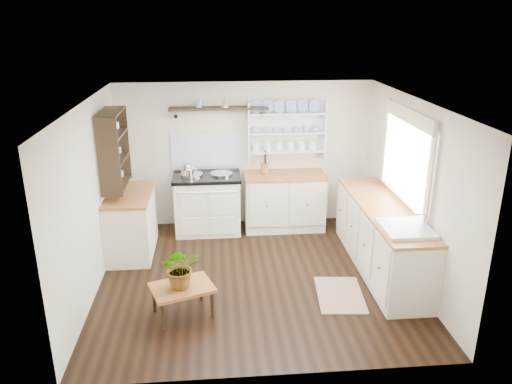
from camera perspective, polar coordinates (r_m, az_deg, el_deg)
The scene contains 19 objects.
floor at distance 6.65m, azimuth -0.08°, elevation -9.70°, with size 4.00×3.80×0.01m, color black.
wall_back at distance 7.98m, azimuth -1.27°, elevation 4.30°, with size 4.00×0.02×2.30m, color beige.
wall_right at distance 6.64m, azimuth 17.38°, elevation 0.19°, with size 0.02×3.80×2.30m, color beige.
wall_left at distance 6.33m, azimuth -18.43°, elevation -0.88°, with size 0.02×3.80×2.30m, color beige.
ceiling at distance 5.88m, azimuth -0.09°, elevation 10.25°, with size 4.00×3.80×0.01m, color white.
window at distance 6.63m, azimuth 16.86°, elevation 3.98°, with size 0.08×1.55×1.22m.
aga_cooker at distance 7.86m, azimuth -5.55°, elevation -1.23°, with size 1.04×0.72×0.96m.
back_cabinets at distance 7.97m, azimuth 3.22°, elevation -0.96°, with size 1.27×0.63×0.90m.
right_cabinets at distance 6.87m, azimuth 14.17°, elevation -5.04°, with size 0.62×2.43×0.90m.
belfast_sink at distance 6.10m, azimuth 16.66°, elevation -5.03°, with size 0.55×0.60×0.45m.
left_cabinets at distance 7.34m, azimuth -14.08°, elevation -3.41°, with size 0.62×1.13×0.90m.
plate_rack at distance 7.91m, azimuth 3.46°, elevation 7.17°, with size 1.20×0.22×0.90m.
high_shelf at distance 7.67m, azimuth -4.27°, elevation 9.45°, with size 1.50×0.29×0.16m.
left_shelving at distance 7.02m, azimuth -15.94°, elevation 4.79°, with size 0.28×0.80×1.05m, color black.
kettle at distance 7.57m, azimuth -7.82°, elevation 2.45°, with size 0.19×0.19×0.23m, color silver, non-canonical shape.
utensil_crock at distance 7.84m, azimuth 0.98°, elevation 2.75°, with size 0.12×0.12×0.15m, color #995F38.
center_table at distance 5.81m, azimuth -8.43°, elevation -10.98°, with size 0.80×0.68×0.37m.
potted_plant at distance 5.67m, azimuth -8.57°, elevation -8.49°, with size 0.43×0.38×0.48m, color #3F7233.
floor_rug at distance 6.34m, azimuth 9.56°, elevation -11.50°, with size 0.55×0.85×0.02m, color #8D6852.
Camera 1 is at (-0.50, -5.78, 3.26)m, focal length 35.00 mm.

